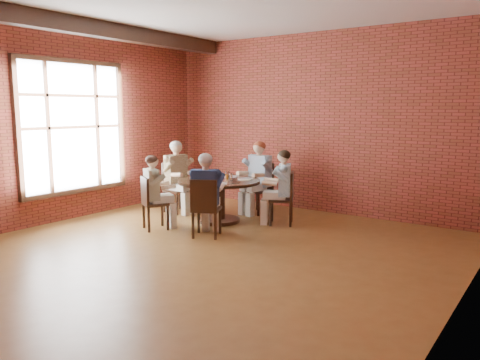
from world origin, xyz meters
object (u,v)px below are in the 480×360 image
Objects in this scene: chair_b at (261,186)px; chair_c at (175,185)px; diner_d at (155,193)px; diner_e at (206,195)px; dining_table at (219,192)px; chair_a at (286,196)px; chair_d at (151,201)px; chair_e at (205,206)px; diner_b at (258,177)px; smartphone at (235,183)px; diner_a at (281,188)px; diner_c at (178,177)px.

chair_b is 1.65m from chair_c.
diner_d is 0.98m from diner_e.
dining_table is 1.58× the size of chair_a.
chair_b is 1.08× the size of chair_d.
chair_e is at bearing 90.00° from diner_e.
chair_c is (-1.37, -0.92, 0.00)m from chair_b.
diner_b is 1.11× the size of diner_d.
smartphone is (0.99, 0.89, 0.14)m from diner_d.
chair_c is at bearing -108.39° from diner_a.
chair_a is at bearing 26.58° from dining_table.
diner_a reaches higher than chair_e.
diner_e reaches higher than diner_d.
diner_c reaches higher than diner_b.
chair_a is 2.27m from chair_c.
diner_b is at bearing -80.96° from chair_d.
dining_table is 1.56× the size of chair_e.
diner_e reaches higher than diner_a.
chair_e is at bearing -116.59° from diner_c.
smartphone is (0.02, 0.73, 0.10)m from diner_e.
diner_a is at bearing 26.58° from dining_table.
chair_a is 1.04m from chair_b.
chair_e is 0.17m from diner_e.
chair_d is (-0.73, -2.07, -0.20)m from diner_b.
diner_c is 9.76× the size of smartphone.
diner_e is at bearing -90.00° from chair_e.
chair_a is 0.70× the size of diner_e.
chair_c is at bearing 90.00° from diner_c.
diner_c reaches higher than smartphone.
chair_d is 0.15m from diner_d.
diner_c reaches higher than chair_a.
diner_c is 1.30m from diner_d.
dining_table is 0.96m from diner_e.
diner_c is 1.11× the size of diner_d.
chair_c reaches higher than chair_b.
dining_table is at bearing -90.00° from diner_c.
chair_e is at bearing -115.43° from chair_c.
diner_d is at bearing -142.74° from chair_c.
chair_b is 2.22m from diner_d.
diner_a is 9.14× the size of smartphone.
dining_table is 1.05× the size of diner_c.
chair_b is 0.70× the size of diner_c.
diner_b is 1.05× the size of diner_e.
dining_table is 1.50× the size of chair_b.
diner_d is at bearing -21.45° from chair_e.
dining_table is 1.16m from chair_a.
chair_a is 0.91m from smartphone.
chair_b is 0.19m from diner_b.
dining_table is 1.22m from chair_d.
diner_a is at bearing -106.94° from diner_d.
diner_c is at bearing -137.84° from diner_b.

